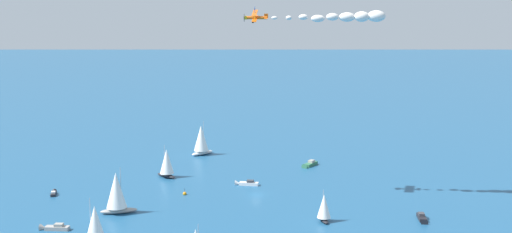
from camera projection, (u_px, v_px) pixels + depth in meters
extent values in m
plane|color=#1E517A|center=(256.00, 195.00, 177.75)|extent=(2000.00, 2000.00, 0.00)
cube|color=#9E9993|center=(57.00, 228.00, 148.14)|extent=(5.11, 5.74, 0.94)
cone|color=#9E9993|center=(43.00, 228.00, 148.39)|extent=(2.40, 2.34, 1.87)
cube|color=gray|center=(59.00, 225.00, 147.97)|extent=(2.45, 2.53, 0.70)
ellipsoid|color=white|center=(202.00, 153.00, 229.99)|extent=(10.02, 3.15, 1.39)
cylinder|color=#B2B2B7|center=(204.00, 136.00, 229.49)|extent=(0.14, 0.14, 11.41)
cone|color=white|center=(201.00, 138.00, 228.71)|extent=(5.66, 5.66, 9.70)
cube|color=#33704C|center=(311.00, 164.00, 212.85)|extent=(6.92, 3.24, 1.06)
cone|color=#33704C|center=(305.00, 166.00, 209.48)|extent=(2.04, 2.39, 2.13)
cube|color=gray|center=(312.00, 161.00, 213.12)|extent=(2.59, 2.08, 0.80)
cube|color=white|center=(249.00, 184.00, 187.81)|extent=(4.82, 5.95, 0.94)
cone|color=white|center=(237.00, 183.00, 188.38)|extent=(2.40, 2.30, 1.88)
cube|color=#38383D|center=(250.00, 181.00, 187.60)|extent=(2.39, 2.55, 0.71)
cube|color=black|center=(422.00, 218.00, 156.04)|extent=(5.54, 4.85, 0.90)
cone|color=black|center=(424.00, 222.00, 152.67)|extent=(2.23, 2.30, 1.79)
cube|color=#38383D|center=(421.00, 214.00, 156.33)|extent=(2.43, 2.34, 0.67)
ellipsoid|color=black|center=(323.00, 219.00, 154.55)|extent=(5.22, 6.07, 0.88)
cylinder|color=#B2B2B7|center=(323.00, 204.00, 154.36)|extent=(0.14, 0.14, 7.24)
cone|color=white|center=(324.00, 206.00, 153.65)|extent=(4.85, 4.85, 6.15)
ellipsoid|color=black|center=(166.00, 175.00, 197.25)|extent=(2.49, 8.25, 1.15)
cylinder|color=#B2B2B7|center=(165.00, 159.00, 196.80)|extent=(0.14, 0.14, 9.43)
cone|color=white|center=(167.00, 161.00, 196.21)|extent=(4.61, 4.61, 8.02)
cylinder|color=#B2B2B7|center=(91.00, 225.00, 129.56)|extent=(0.14, 0.14, 12.03)
cone|color=white|center=(95.00, 229.00, 129.01)|extent=(6.89, 6.89, 10.22)
ellipsoid|color=#9E9993|center=(119.00, 211.00, 160.87)|extent=(9.57, 7.74, 1.36)
cylinder|color=#B2B2B7|center=(121.00, 188.00, 160.03)|extent=(0.14, 0.14, 11.19)
cone|color=white|center=(116.00, 190.00, 159.85)|extent=(7.44, 7.44, 9.51)
cube|color=black|center=(54.00, 194.00, 177.34)|extent=(3.55, 4.33, 0.69)
cone|color=black|center=(54.00, 191.00, 179.87)|extent=(1.76, 1.68, 1.38)
cube|color=silver|center=(53.00, 192.00, 176.94)|extent=(1.76, 1.86, 0.52)
sphere|color=orange|center=(185.00, 194.00, 177.56)|extent=(1.10, 1.10, 1.10)
cylinder|color=black|center=(185.00, 190.00, 177.39)|extent=(0.08, 0.08, 1.00)
cylinder|color=orange|center=(256.00, 18.00, 169.48)|extent=(4.78, 5.73, 1.09)
cylinder|color=yellow|center=(246.00, 18.00, 169.73)|extent=(1.34, 1.22, 1.23)
cylinder|color=#4C4C51|center=(244.00, 18.00, 169.77)|extent=(2.24, 1.75, 2.80)
cube|color=orange|center=(255.00, 19.00, 169.62)|extent=(6.34, 5.32, 1.89)
cube|color=orange|center=(255.00, 13.00, 168.97)|extent=(6.34, 5.32, 1.89)
cylinder|color=yellow|center=(254.00, 18.00, 166.99)|extent=(0.45, 0.38, 1.59)
cylinder|color=yellow|center=(255.00, 17.00, 168.47)|extent=(0.45, 0.38, 1.59)
cylinder|color=yellow|center=(255.00, 15.00, 170.12)|extent=(0.45, 0.38, 1.59)
cylinder|color=yellow|center=(256.00, 14.00, 171.60)|extent=(0.45, 0.38, 1.59)
cube|color=orange|center=(266.00, 16.00, 169.02)|extent=(0.98, 1.11, 1.19)
cube|color=orange|center=(266.00, 18.00, 169.24)|extent=(2.48, 2.21, 0.69)
cylinder|color=black|center=(253.00, 22.00, 169.13)|extent=(0.58, 0.64, 0.61)
cylinder|color=black|center=(254.00, 20.00, 170.77)|extent=(0.58, 0.64, 0.61)
cylinder|color=#262628|center=(255.00, 11.00, 168.79)|extent=(0.29, 0.25, 0.89)
cylinder|color=#1E4CB2|center=(255.00, 11.00, 168.70)|extent=(0.33, 0.30, 0.79)
cylinder|color=#1E4CB2|center=(255.00, 11.00, 168.89)|extent=(0.33, 0.30, 0.79)
cube|color=#1E4CB2|center=(255.00, 9.00, 168.54)|extent=(0.48, 0.44, 0.59)
sphere|color=#9E7051|center=(255.00, 8.00, 168.38)|extent=(0.21, 0.21, 0.21)
cylinder|color=#1E4CB2|center=(255.00, 8.00, 168.10)|extent=(0.25, 0.22, 0.58)
cylinder|color=#1E4CB2|center=(255.00, 7.00, 168.62)|extent=(0.43, 0.36, 0.48)
ellipsoid|color=silver|center=(274.00, 18.00, 168.83)|extent=(2.07, 2.15, 1.17)
ellipsoid|color=silver|center=(289.00, 18.00, 168.46)|extent=(2.36, 2.37, 1.50)
ellipsoid|color=silver|center=(303.00, 17.00, 168.43)|extent=(3.28, 3.37, 1.93)
ellipsoid|color=silver|center=(318.00, 18.00, 167.65)|extent=(4.42, 4.60, 2.45)
ellipsoid|color=silver|center=(332.00, 17.00, 167.07)|extent=(4.32, 4.43, 2.56)
ellipsoid|color=silver|center=(347.00, 17.00, 167.11)|extent=(5.50, 5.67, 3.19)
ellipsoid|color=silver|center=(362.00, 17.00, 166.59)|extent=(5.67, 5.72, 3.57)
ellipsoid|color=silver|center=(376.00, 16.00, 166.71)|extent=(6.50, 6.62, 3.93)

